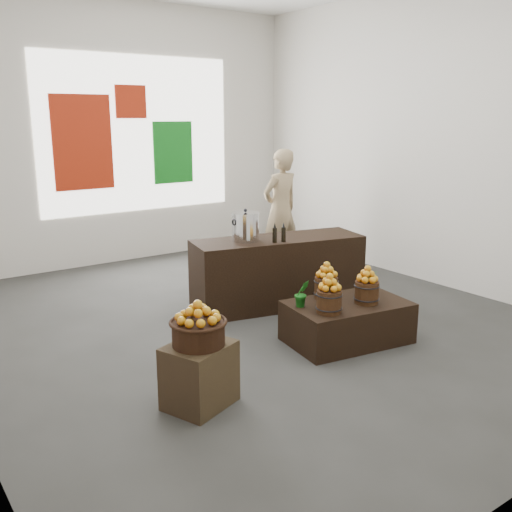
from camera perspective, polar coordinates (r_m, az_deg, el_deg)
ground at (r=6.59m, az=-0.69°, el=-6.52°), size 7.00×7.00×0.00m
back_wall at (r=9.27m, az=-13.49°, el=11.70°), size 6.00×0.04×4.00m
back_opening at (r=9.37m, az=-11.72°, el=11.81°), size 3.20×0.02×2.40m
deco_red_left at (r=9.03m, az=-16.96°, el=10.79°), size 0.90×0.04×1.40m
deco_green_right at (r=9.64m, az=-8.30°, el=10.21°), size 0.70×0.04×1.00m
deco_red_upper at (r=9.32m, az=-12.42°, el=14.84°), size 0.50×0.04×0.50m
crate at (r=4.72m, az=-5.67°, el=-11.76°), size 0.64×0.59×0.53m
wicker_basket at (r=4.57m, az=-5.78°, el=-7.71°), size 0.42×0.42×0.19m
apples_in_basket at (r=4.51m, az=-5.83°, el=-5.54°), size 0.33×0.33×0.18m
display_table at (r=6.03m, az=9.10°, el=-6.52°), size 1.33×0.94×0.42m
apple_bucket_front_left at (r=5.61m, az=7.32°, el=-4.54°), size 0.25×0.25×0.23m
apples_in_bucket_front_left at (r=5.55m, az=7.38°, el=-2.62°), size 0.18×0.18×0.17m
apple_bucket_front_right at (r=5.95m, az=11.01°, el=-3.58°), size 0.25×0.25×0.23m
apples_in_bucket_front_right at (r=5.90m, az=11.09°, el=-1.77°), size 0.18×0.18×0.17m
apple_bucket_rear at (r=6.04m, az=7.02°, el=-3.16°), size 0.25×0.25×0.23m
apples_in_bucket_rear at (r=5.99m, az=7.08°, el=-1.37°), size 0.18×0.18×0.17m
herb_garnish_right at (r=6.28m, az=10.90°, el=-2.51°), size 0.28×0.26×0.26m
herb_garnish_left at (r=5.74m, az=4.62°, el=-3.75°), size 0.18×0.15×0.28m
counter at (r=7.01m, az=2.20°, el=-1.60°), size 2.18×1.11×0.85m
stock_pot_left at (r=6.71m, az=-1.07°, el=2.86°), size 0.32×0.32×0.32m
oil_cruets at (r=6.70m, az=2.99°, el=2.45°), size 0.16×0.09×0.24m
shopper at (r=8.74m, az=2.46°, el=4.73°), size 0.70×0.50×1.81m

